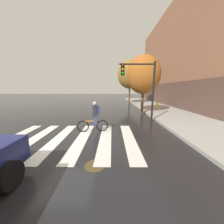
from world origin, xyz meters
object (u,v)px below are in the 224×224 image
Objects in this scene: cyclist at (94,117)px; street_tree_near at (143,75)px; fire_hydrant at (157,105)px; street_tree_mid at (130,74)px; manhole_cover at (95,165)px; traffic_light_near at (142,82)px.

cyclist is 6.90m from street_tree_near.
fire_hydrant is 0.11× the size of street_tree_mid.
fire_hydrant is at bearing 44.28° from street_tree_near.
manhole_cover is 17.13m from street_tree_mid.
cyclist is 0.32× the size of street_tree_near.
fire_hydrant is (3.15, 5.17, -2.33)m from traffic_light_near.
cyclist is at bearing -145.49° from traffic_light_near.
street_tree_near is (3.44, 8.04, 3.63)m from manhole_cover.
cyclist is 4.17m from traffic_light_near.
fire_hydrant is at bearing 58.63° from traffic_light_near.
cyclist is at bearing -106.09° from street_tree_mid.
traffic_light_near is (2.58, 5.11, 2.86)m from manhole_cover.
street_tree_near reaches higher than cyclist.
cyclist is 2.19× the size of fire_hydrant.
street_tree_mid is at bearing 73.91° from cyclist.
street_tree_near is 8.16m from street_tree_mid.
cyclist is (-0.42, 3.05, 0.84)m from manhole_cover.
street_tree_near is at bearing 73.77° from traffic_light_near.
fire_hydrant is 0.15× the size of street_tree_near.
fire_hydrant reaches higher than manhole_cover.
manhole_cover is at bearing -113.13° from street_tree_near.
street_tree_near is at bearing -135.72° from fire_hydrant.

